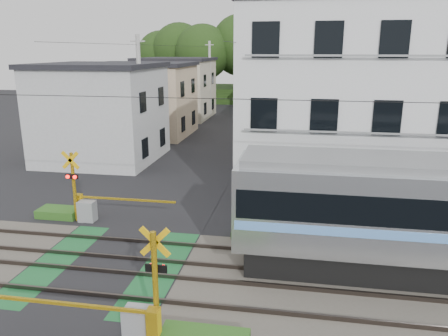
% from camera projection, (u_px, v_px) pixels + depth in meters
% --- Properties ---
extents(ground, '(120.00, 120.00, 0.00)m').
position_uv_depth(ground, '(107.00, 265.00, 14.92)').
color(ground, black).
extents(track_bed, '(120.00, 120.00, 0.14)m').
position_uv_depth(track_bed, '(107.00, 264.00, 14.91)').
color(track_bed, '#47423A').
rests_on(track_bed, ground).
extents(crossing_signal_near, '(4.74, 0.65, 3.09)m').
position_uv_depth(crossing_signal_near, '(140.00, 317.00, 10.83)').
color(crossing_signal_near, '#EEB30C').
rests_on(crossing_signal_near, ground).
extents(crossing_signal_far, '(4.74, 0.65, 3.09)m').
position_uv_depth(crossing_signal_far, '(85.00, 205.00, 18.63)').
color(crossing_signal_far, '#EEB30C').
rests_on(crossing_signal_far, ground).
extents(apartment_block, '(10.20, 8.36, 9.30)m').
position_uv_depth(apartment_block, '(347.00, 102.00, 21.31)').
color(apartment_block, silver).
rests_on(apartment_block, ground).
extents(houses_row, '(22.07, 31.35, 6.80)m').
position_uv_depth(houses_row, '(232.00, 95.00, 38.66)').
color(houses_row, '#B6B9BB').
rests_on(houses_row, ground).
extents(tree_hill, '(40.00, 12.88, 11.81)m').
position_uv_depth(tree_hill, '(252.00, 61.00, 59.28)').
color(tree_hill, '#1F3812').
rests_on(tree_hill, ground).
extents(catenary, '(60.00, 5.04, 7.00)m').
position_uv_depth(catenary, '(288.00, 169.00, 12.99)').
color(catenary, '#2D2D33').
rests_on(catenary, ground).
extents(utility_poles, '(7.90, 42.00, 8.00)m').
position_uv_depth(utility_poles, '(211.00, 88.00, 35.89)').
color(utility_poles, '#A5A5A0').
rests_on(utility_poles, ground).
extents(pedestrian, '(0.76, 0.66, 1.77)m').
position_uv_depth(pedestrian, '(252.00, 108.00, 48.38)').
color(pedestrian, black).
rests_on(pedestrian, ground).
extents(weed_patches, '(10.25, 8.80, 0.40)m').
position_uv_depth(weed_patches, '(155.00, 266.00, 14.49)').
color(weed_patches, '#2D5E1E').
rests_on(weed_patches, ground).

